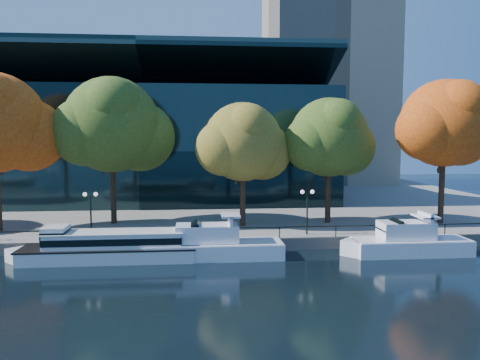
{
  "coord_description": "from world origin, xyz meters",
  "views": [
    {
      "loc": [
        2.98,
        -36.13,
        9.77
      ],
      "look_at": [
        7.0,
        8.0,
        5.63
      ],
      "focal_mm": 35.0,
      "sensor_mm": 36.0,
      "label": 1
    }
  ],
  "objects": [
    {
      "name": "tree_5",
      "position": [
        27.73,
        8.7,
        10.89
      ],
      "size": [
        10.88,
        8.92,
        14.43
      ],
      "color": "black",
      "rests_on": "promenade"
    },
    {
      "name": "tour_boat",
      "position": [
        -4.38,
        0.8,
        1.2
      ],
      "size": [
        14.86,
        3.31,
        2.82
      ],
      "color": "silver",
      "rests_on": "ground"
    },
    {
      "name": "cruiser_far",
      "position": [
        20.1,
        0.48,
        1.12
      ],
      "size": [
        10.77,
        2.99,
        3.52
      ],
      "color": "white",
      "rests_on": "ground"
    },
    {
      "name": "lamp_2",
      "position": [
        12.72,
        4.5,
        3.98
      ],
      "size": [
        1.26,
        0.36,
        4.03
      ],
      "color": "black",
      "rests_on": "promenade"
    },
    {
      "name": "convention_building",
      "position": [
        -4.0,
        31.79,
        8.51
      ],
      "size": [
        50.0,
        24.57,
        21.43
      ],
      "color": "black",
      "rests_on": "ground"
    },
    {
      "name": "tree_2",
      "position": [
        -5.3,
        11.49,
        10.72
      ],
      "size": [
        11.88,
        9.74,
        14.68
      ],
      "color": "black",
      "rests_on": "promenade"
    },
    {
      "name": "cruiser_near",
      "position": [
        3.77,
        0.86,
        1.1
      ],
      "size": [
        12.25,
        3.16,
        3.55
      ],
      "color": "white",
      "rests_on": "ground"
    },
    {
      "name": "lamp_1",
      "position": [
        -6.18,
        4.5,
        3.98
      ],
      "size": [
        1.26,
        0.36,
        4.03
      ],
      "color": "black",
      "rests_on": "promenade"
    },
    {
      "name": "office_tower",
      "position": [
        28.0,
        55.0,
        33.02
      ],
      "size": [
        22.5,
        22.5,
        65.9
      ],
      "color": "tan",
      "rests_on": "ground"
    },
    {
      "name": "ground",
      "position": [
        0.0,
        0.0,
        0.0
      ],
      "size": [
        160.0,
        160.0,
        0.0
      ],
      "primitive_type": "plane",
      "color": "black",
      "rests_on": "ground"
    },
    {
      "name": "railing",
      "position": [
        0.0,
        3.25,
        1.94
      ],
      "size": [
        88.2,
        0.08,
        0.99
      ],
      "color": "black",
      "rests_on": "promenade"
    },
    {
      "name": "tree_4",
      "position": [
        16.37,
        10.09,
        9.51
      ],
      "size": [
        9.94,
        8.15,
        12.66
      ],
      "color": "black",
      "rests_on": "promenade"
    },
    {
      "name": "tree_3",
      "position": [
        7.52,
        9.06,
        9.07
      ],
      "size": [
        9.56,
        7.84,
        12.07
      ],
      "color": "black",
      "rests_on": "promenade"
    },
    {
      "name": "promenade",
      "position": [
        0.0,
        36.38,
        0.5
      ],
      "size": [
        90.0,
        67.08,
        1.0
      ],
      "color": "slate",
      "rests_on": "ground"
    }
  ]
}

